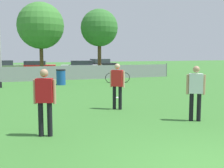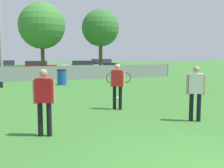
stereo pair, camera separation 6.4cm
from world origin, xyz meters
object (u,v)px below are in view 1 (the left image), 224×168
parked_car_red (35,67)px  player_defender_red (45,98)px  frisbee_disc (117,97)px  parked_car_silver (81,67)px  tree_near_pole (41,26)px  tree_far_right (99,28)px  bicycle_sideline (118,78)px  player_thrower_red (117,83)px  player_receiver_white (196,89)px  parked_car_olive (1,67)px  parked_car_dark (100,65)px  trash_bin (61,77)px

parked_car_red → player_defender_red: bearing=-83.7°
player_defender_red → frisbee_disc: (4.04, 5.02, -0.98)m
parked_car_silver → tree_near_pole: bearing=-129.4°
tree_far_right → bicycle_sideline: size_ratio=3.34×
tree_near_pole → player_thrower_red: size_ratio=3.76×
parked_car_red → parked_car_silver: bearing=-19.2°
player_receiver_white → parked_car_olive: player_receiver_white is taller
player_receiver_white → parked_car_dark: 26.28m
player_receiver_white → frisbee_disc: size_ratio=6.29×
frisbee_disc → tree_near_pole: bearing=97.8°
parked_car_dark → frisbee_disc: bearing=-115.0°
parked_car_silver → frisbee_disc: bearing=-88.6°
player_thrower_red → parked_car_olive: (-4.16, 20.98, -0.33)m
player_defender_red → frisbee_disc: bearing=72.3°
player_defender_red → parked_car_olive: 23.53m
parked_car_olive → player_defender_red: bearing=-95.4°
frisbee_disc → parked_car_olive: bearing=105.7°
player_thrower_red → tree_far_right: bearing=111.2°
parked_car_red → parked_car_olive: bearing=-150.8°
tree_far_right → parked_car_silver: (-0.29, 5.16, -3.64)m
player_thrower_red → trash_bin: 8.89m
tree_near_pole → parked_car_olive: tree_near_pole is taller
tree_near_pole → player_defender_red: bearing=-97.1°
player_thrower_red → parked_car_red: 22.10m
player_defender_red → parked_car_olive: player_defender_red is taller
frisbee_disc → parked_car_dark: 21.51m
tree_far_right → parked_car_dark: (3.08, 8.85, -3.64)m
player_thrower_red → parked_car_red: bearing=129.0°
tree_near_pole → tree_far_right: size_ratio=1.08×
player_receiver_white → trash_bin: (-1.96, 11.44, -0.48)m
tree_near_pole → parked_car_dark: size_ratio=1.55×
frisbee_disc → parked_car_red: 19.66m
player_thrower_red → parked_car_olive: bearing=138.6°
player_defender_red → player_receiver_white: bearing=20.4°
trash_bin → parked_car_olive: (-3.76, 12.11, 0.15)m
tree_far_right → frisbee_disc: bearing=-104.8°
player_thrower_red → player_receiver_white: same height
parked_car_dark → player_defender_red: bearing=-120.0°
tree_far_right → player_thrower_red: bearing=-106.2°
tree_near_pole → trash_bin: tree_near_pole is taller
player_defender_red → parked_car_dark: 27.58m
player_receiver_white → parked_car_red: player_receiver_white is taller
tree_near_pole → parked_car_silver: (4.62, 3.84, -3.79)m
player_defender_red → parked_car_red: size_ratio=0.37×
parked_car_red → parked_car_dark: (7.84, 1.01, 0.04)m
trash_bin → parked_car_olive: parked_car_olive is taller
parked_car_silver → bicycle_sideline: bearing=-80.4°
frisbee_disc → trash_bin: size_ratio=0.26×
bicycle_sideline → player_receiver_white: bearing=-91.9°
bicycle_sideline → player_thrower_red: bearing=-104.1°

